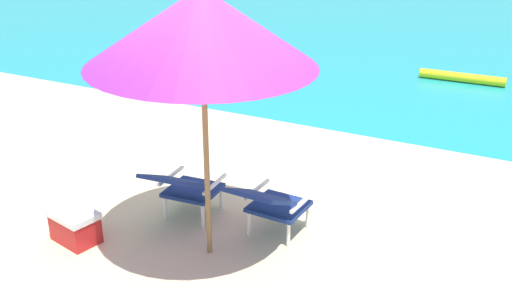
# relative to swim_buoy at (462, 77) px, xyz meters

# --- Properties ---
(ground_plane) EXTENTS (40.00, 40.00, 0.00)m
(ground_plane) POSITION_rel_swim_buoy_xyz_m (-1.08, -2.88, -0.10)
(ground_plane) COLOR beige
(ocean_band) EXTENTS (40.00, 18.00, 0.01)m
(ocean_band) POSITION_rel_swim_buoy_xyz_m (-1.08, 5.26, -0.09)
(ocean_band) COLOR teal
(ocean_band) RESTS_ON ground_plane
(swim_buoy) EXTENTS (1.60, 0.18, 0.18)m
(swim_buoy) POSITION_rel_swim_buoy_xyz_m (0.00, 0.00, 0.00)
(swim_buoy) COLOR yellow
(swim_buoy) RESTS_ON ocean_band
(lounge_chair_left) EXTENTS (0.62, 0.92, 0.68)m
(lounge_chair_left) POSITION_rel_swim_buoy_xyz_m (-1.58, -7.04, 0.31)
(lounge_chair_left) COLOR navy
(lounge_chair_left) RESTS_ON ground_plane
(lounge_chair_right) EXTENTS (0.57, 0.89, 0.68)m
(lounge_chair_right) POSITION_rel_swim_buoy_xyz_m (-0.65, -6.93, 0.31)
(lounge_chair_right) COLOR navy
(lounge_chair_right) RESTS_ON ground_plane
(beach_umbrella_center) EXTENTS (2.72, 2.72, 2.47)m
(beach_umbrella_center) POSITION_rel_swim_buoy_xyz_m (-1.04, -7.41, 2.01)
(beach_umbrella_center) COLOR olive
(beach_umbrella_center) RESTS_ON ground_plane
(cooler_box) EXTENTS (0.52, 0.40, 0.32)m
(cooler_box) POSITION_rel_swim_buoy_xyz_m (-2.30, -7.86, 0.06)
(cooler_box) COLOR red
(cooler_box) RESTS_ON ground_plane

